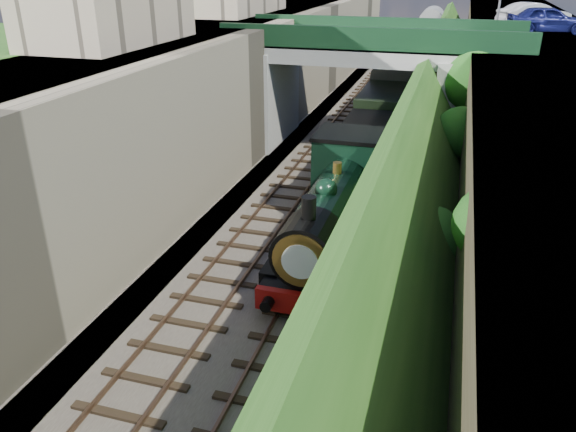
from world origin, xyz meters
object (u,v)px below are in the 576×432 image
object	(u,v)px
road_bridge	(382,81)
car_blue	(548,20)
locomotive	(335,210)
tender	(367,156)
car_silver	(534,15)
tree	(476,82)

from	to	relation	value
road_bridge	car_blue	bearing A→B (deg)	36.19
locomotive	tender	distance (m)	7.37
car_silver	car_blue	bearing A→B (deg)	159.31
tree	car_blue	bearing A→B (deg)	65.09
tree	road_bridge	bearing A→B (deg)	159.05
road_bridge	tender	xyz separation A→B (m)	(0.26, -6.12, -2.46)
car_silver	locomotive	bearing A→B (deg)	132.30
tree	tender	size ratio (longest dim) A/B	1.10
road_bridge	tree	world-z (taller)	road_bridge
car_blue	road_bridge	bearing A→B (deg)	116.53
car_silver	locomotive	xyz separation A→B (m)	(-8.16, -23.31, -5.13)
road_bridge	tender	world-z (taller)	road_bridge
car_blue	tender	bearing A→B (deg)	136.02
road_bridge	tree	size ratio (longest dim) A/B	2.42
road_bridge	tender	bearing A→B (deg)	-87.61
road_bridge	locomotive	bearing A→B (deg)	-88.91
road_bridge	tender	distance (m)	6.60
road_bridge	car_blue	size ratio (longest dim) A/B	3.45
tree	locomotive	xyz separation A→B (m)	(-4.71, -11.58, -2.75)
car_silver	tender	size ratio (longest dim) A/B	0.78
locomotive	car_blue	bearing A→B (deg)	66.68
tree	locomotive	bearing A→B (deg)	-112.14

